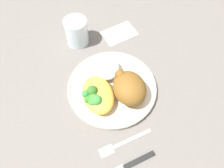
% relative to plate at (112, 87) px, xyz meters
% --- Properties ---
extents(ground_plane, '(2.00, 2.00, 0.00)m').
position_rel_plate_xyz_m(ground_plane, '(0.00, 0.00, -0.01)').
color(ground_plane, slate).
extents(plate, '(0.24, 0.24, 0.02)m').
position_rel_plate_xyz_m(plate, '(0.00, 0.00, 0.00)').
color(plate, beige).
rests_on(plate, ground_plane).
extents(roasted_chicken, '(0.11, 0.08, 0.06)m').
position_rel_plate_xyz_m(roasted_chicken, '(-0.04, -0.03, 0.04)').
color(roasted_chicken, brown).
rests_on(roasted_chicken, plate).
extents(rice_pile, '(0.08, 0.07, 0.03)m').
position_rel_plate_xyz_m(rice_pile, '(0.05, 0.00, 0.03)').
color(rice_pile, white).
rests_on(rice_pile, plate).
extents(mac_cheese_with_broccoli, '(0.11, 0.08, 0.05)m').
position_rel_plate_xyz_m(mac_cheese_with_broccoli, '(-0.03, 0.05, 0.03)').
color(mac_cheese_with_broccoli, gold).
rests_on(mac_cheese_with_broccoli, plate).
extents(fork, '(0.03, 0.14, 0.01)m').
position_rel_plate_xyz_m(fork, '(-0.15, 0.02, -0.01)').
color(fork, silver).
rests_on(fork, ground_plane).
extents(knife, '(0.04, 0.19, 0.01)m').
position_rel_plate_xyz_m(knife, '(-0.21, 0.04, -0.01)').
color(knife, black).
rests_on(knife, ground_plane).
extents(water_glass, '(0.07, 0.07, 0.08)m').
position_rel_plate_xyz_m(water_glass, '(0.20, 0.05, 0.03)').
color(water_glass, silver).
rests_on(water_glass, ground_plane).
extents(napkin, '(0.09, 0.12, 0.00)m').
position_rel_plate_xyz_m(napkin, '(0.19, -0.09, -0.01)').
color(napkin, white).
rests_on(napkin, ground_plane).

